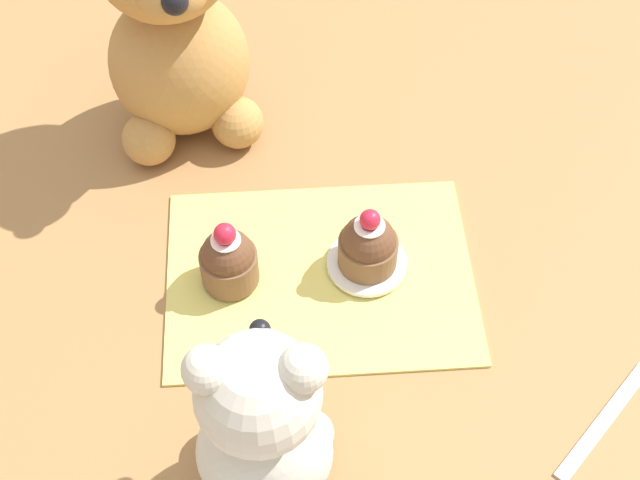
# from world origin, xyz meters

# --- Properties ---
(ground_plane) EXTENTS (4.00, 4.00, 0.00)m
(ground_plane) POSITION_xyz_m (0.00, 0.00, 0.00)
(ground_plane) COLOR #9E7042
(knitted_placemat) EXTENTS (0.28, 0.21, 0.01)m
(knitted_placemat) POSITION_xyz_m (0.00, 0.00, 0.00)
(knitted_placemat) COLOR #E0D166
(knitted_placemat) RESTS_ON ground_plane
(teddy_bear_cream) EXTENTS (0.11, 0.10, 0.20)m
(teddy_bear_cream) POSITION_xyz_m (0.05, 0.19, 0.09)
(teddy_bear_cream) COLOR beige
(teddy_bear_cream) RESTS_ON ground_plane
(teddy_bear_tan) EXTENTS (0.16, 0.16, 0.28)m
(teddy_bear_tan) POSITION_xyz_m (0.12, -0.21, 0.14)
(teddy_bear_tan) COLOR #B78447
(teddy_bear_tan) RESTS_ON ground_plane
(cupcake_near_cream_bear) EXTENTS (0.05, 0.05, 0.08)m
(cupcake_near_cream_bear) POSITION_xyz_m (0.08, 0.00, 0.03)
(cupcake_near_cream_bear) COLOR brown
(cupcake_near_cream_bear) RESTS_ON knitted_placemat
(saucer_plate) EXTENTS (0.07, 0.07, 0.01)m
(saucer_plate) POSITION_xyz_m (-0.04, -0.01, 0.01)
(saucer_plate) COLOR white
(saucer_plate) RESTS_ON knitted_placemat
(cupcake_near_tan_bear) EXTENTS (0.05, 0.05, 0.07)m
(cupcake_near_tan_bear) POSITION_xyz_m (-0.04, -0.01, 0.04)
(cupcake_near_tan_bear) COLOR brown
(cupcake_near_tan_bear) RESTS_ON saucer_plate
(teaspoon) EXTENTS (0.10, 0.10, 0.01)m
(teaspoon) POSITION_xyz_m (-0.22, 0.16, 0.00)
(teaspoon) COLOR silver
(teaspoon) RESTS_ON ground_plane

